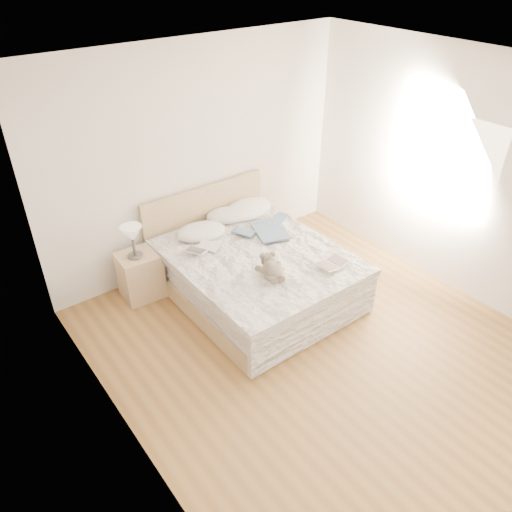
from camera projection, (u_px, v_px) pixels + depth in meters
The scene contains 16 objects.
floor at pixel (323, 349), 5.12m from camera, with size 4.00×4.50×0.00m, color brown.
ceiling at pixel (350, 78), 3.64m from camera, with size 4.00×4.50×0.00m, color white.
wall_back at pixel (199, 158), 5.88m from camera, with size 4.00×0.02×2.70m, color silver.
wall_left at pixel (122, 329), 3.37m from camera, with size 0.02×4.50×2.70m, color silver.
wall_right at pixel (467, 179), 5.39m from camera, with size 0.02×4.50×2.70m, color silver.
window at pixel (444, 162), 5.53m from camera, with size 0.02×1.30×1.10m, color white.
bed at pixel (253, 272), 5.75m from camera, with size 1.72×2.14×1.00m.
nightstand at pixel (141, 275), 5.73m from camera, with size 0.45×0.40×0.56m, color tan.
table_lamp at pixel (132, 235), 5.40m from camera, with size 0.26×0.26×0.38m.
pillow_left at pixel (201, 232), 5.84m from camera, with size 0.58×0.41×0.18m, color white.
pillow_middle at pixel (228, 215), 6.19m from camera, with size 0.53×0.37×0.16m, color white.
pillow_right at pixel (248, 209), 6.32m from camera, with size 0.67×0.47×0.20m, color white.
blouse at pixel (270, 230), 5.89m from camera, with size 0.54×0.58×0.02m, color #425C77, non-canonical shape.
photo_book at pixel (203, 249), 5.55m from camera, with size 0.35×0.24×0.03m, color silver.
childrens_book at pixel (332, 264), 5.30m from camera, with size 0.35×0.23×0.02m, color beige.
teddy_bear at pixel (272, 276), 5.09m from camera, with size 0.25×0.35×0.19m, color #63584A, non-canonical shape.
Camera 1 is at (-2.82, -2.58, 3.61)m, focal length 35.00 mm.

